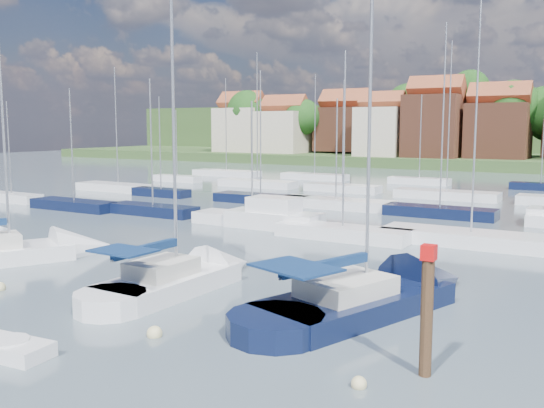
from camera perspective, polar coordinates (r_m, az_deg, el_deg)
The scene contains 11 objects.
ground at distance 59.55m, azimuth 14.44°, elevation 0.13°, with size 260.00×260.00×0.00m, color #4A5B65.
sailboat_left at distance 35.71m, azimuth -22.06°, elevation -4.33°, with size 7.96×11.43×15.43m.
sailboat_centre at distance 28.00m, azimuth -7.93°, elevation -6.98°, with size 3.18×10.92×14.77m.
sailboat_navy at distance 25.38m, azimuth 10.60°, elevation -8.57°, with size 7.50×13.51×18.06m.
tender at distance 21.48m, azimuth -23.55°, elevation -12.35°, with size 2.97×1.58×0.62m.
timber_piling at distance 18.62m, azimuth 14.26°, elevation -12.81°, with size 0.40×0.40×6.15m.
buoy_c at distance 29.81m, azimuth -24.24°, elevation -7.39°, with size 0.52×0.52×0.52m, color beige.
buoy_d at distance 21.90m, azimuth -10.99°, elevation -12.14°, with size 0.55×0.55×0.55m, color beige.
buoy_e at distance 25.45m, azimuth 6.42°, elevation -9.26°, with size 0.42×0.42×0.42m, color beige.
buoy_f at distance 17.85m, azimuth 8.17°, elevation -16.71°, with size 0.45×0.45×0.45m, color beige.
marina_field at distance 54.35m, azimuth 14.96°, elevation -0.10°, with size 79.62×41.41×15.93m.
Camera 1 is at (16.18, -16.85, 7.26)m, focal length 40.00 mm.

